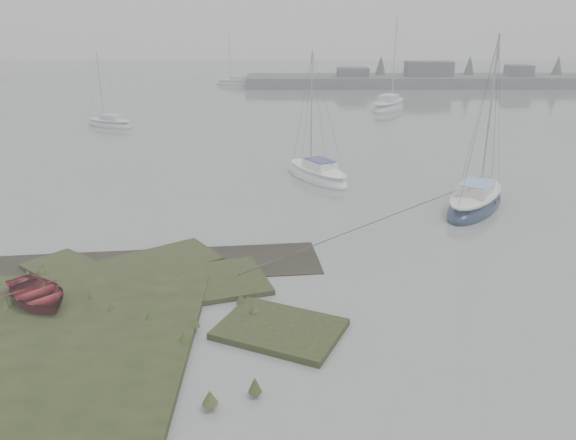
{
  "coord_description": "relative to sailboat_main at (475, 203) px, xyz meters",
  "views": [
    {
      "loc": [
        0.57,
        -14.97,
        8.78
      ],
      "look_at": [
        0.79,
        4.28,
        1.8
      ],
      "focal_mm": 35.0,
      "sensor_mm": 36.0,
      "label": 1
    }
  ],
  "objects": [
    {
      "name": "sailboat_white",
      "position": [
        -7.37,
        5.24,
        -0.03
      ],
      "size": [
        4.3,
        5.6,
        7.69
      ],
      "rotation": [
        0.0,
        0.0,
        0.53
      ],
      "color": "silver",
      "rests_on": "ground"
    },
    {
      "name": "dinghy",
      "position": [
        -17.2,
        -9.88,
        0.26
      ],
      "size": [
        3.66,
        3.66,
        0.63
      ],
      "primitive_type": "imported",
      "rotation": [
        0.0,
        0.0,
        0.78
      ],
      "color": "maroon",
      "rests_on": "marsh_bank"
    },
    {
      "name": "ground",
      "position": [
        -9.99,
        19.12,
        -0.27
      ],
      "size": [
        160.0,
        160.0,
        0.0
      ],
      "primitive_type": "plane",
      "color": "slate",
      "rests_on": "ground"
    },
    {
      "name": "sailboat_far_b",
      "position": [
        1.37,
        30.94,
        0.03
      ],
      "size": [
        5.37,
        7.08,
        9.69
      ],
      "rotation": [
        0.0,
        0.0,
        -0.52
      ],
      "color": "#A2A7AC",
      "rests_on": "ground"
    },
    {
      "name": "sailboat_main",
      "position": [
        0.0,
        0.0,
        0.0
      ],
      "size": [
        5.1,
        6.29,
        8.73
      ],
      "rotation": [
        0.0,
        0.0,
        -0.58
      ],
      "color": "#121D37",
      "rests_on": "ground"
    },
    {
      "name": "sailboat_far_c",
      "position": [
        -15.66,
        52.86,
        -0.03
      ],
      "size": [
        5.74,
        2.77,
        7.76
      ],
      "rotation": [
        0.0,
        0.0,
        1.39
      ],
      "color": "#A8ACB1",
      "rests_on": "ground"
    },
    {
      "name": "far_shoreline",
      "position": [
        16.85,
        51.02,
        0.58
      ],
      "size": [
        60.0,
        8.0,
        4.15
      ],
      "color": "#4C4F51",
      "rests_on": "ground"
    },
    {
      "name": "sailboat_far_a",
      "position": [
        -24.03,
        21.9,
        -0.06
      ],
      "size": [
        4.9,
        3.53,
        6.65
      ],
      "rotation": [
        0.0,
        0.0,
        1.1
      ],
      "color": "#A5AAAE",
      "rests_on": "ground"
    }
  ]
}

